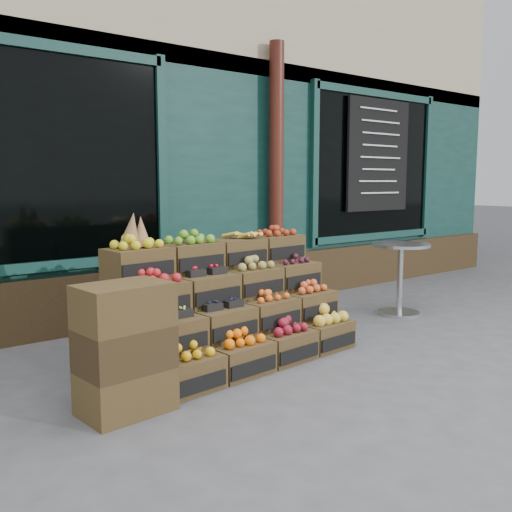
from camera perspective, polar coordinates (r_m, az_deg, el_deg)
ground at (r=5.04m, az=6.87°, el=-10.27°), size 60.00×60.00×0.00m
shop_facade at (r=9.17m, az=-16.86°, el=12.61°), size 12.00×6.24×4.80m
crate_display at (r=5.02m, az=-2.62°, el=-5.57°), size 2.14×1.17×1.29m
spare_crates at (r=3.90m, az=-12.99°, el=-9.04°), size 0.61×0.45×0.87m
bistro_table at (r=6.75m, az=14.22°, el=-1.41°), size 0.65×0.65×0.82m
shopkeeper at (r=6.41m, az=-21.95°, el=1.80°), size 0.77×0.58×1.91m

